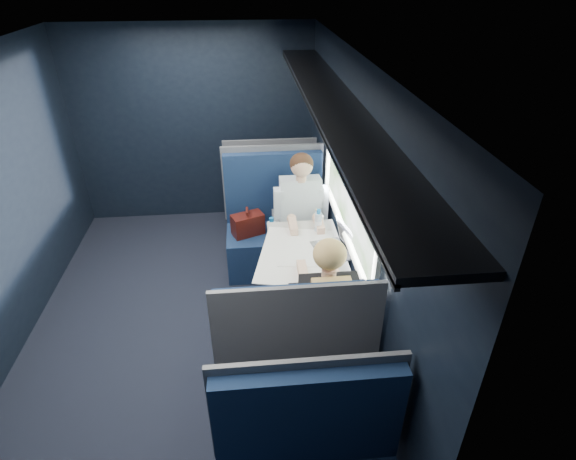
{
  "coord_description": "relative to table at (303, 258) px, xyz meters",
  "views": [
    {
      "loc": [
        0.6,
        -3.13,
        2.85
      ],
      "look_at": [
        0.9,
        0.0,
        0.95
      ],
      "focal_mm": 28.0,
      "sensor_mm": 36.0,
      "label": 1
    }
  ],
  "objects": [
    {
      "name": "seat_bay_far",
      "position": [
        -0.18,
        -0.87,
        -0.25
      ],
      "size": [
        1.04,
        0.62,
        1.26
      ],
      "color": "#0D1C3B",
      "rests_on": "ground"
    },
    {
      "name": "ground",
      "position": [
        -1.03,
        0.0,
        -0.67
      ],
      "size": [
        2.8,
        4.2,
        0.01
      ],
      "primitive_type": "cube",
      "color": "black"
    },
    {
      "name": "seat_bay_near",
      "position": [
        -0.19,
        0.87,
        -0.24
      ],
      "size": [
        1.04,
        0.62,
        1.26
      ],
      "color": "#0D1C3B",
      "rests_on": "ground"
    },
    {
      "name": "laptop",
      "position": [
        0.29,
        -0.04,
        0.15
      ],
      "size": [
        0.33,
        0.39,
        0.26
      ],
      "color": "silver",
      "rests_on": "table"
    },
    {
      "name": "bottle_small",
      "position": [
        0.17,
        0.3,
        0.17
      ],
      "size": [
        0.06,
        0.06,
        0.22
      ],
      "color": "silver",
      "rests_on": "table"
    },
    {
      "name": "man",
      "position": [
        0.07,
        0.7,
        0.06
      ],
      "size": [
        0.53,
        0.56,
        1.32
      ],
      "color": "black",
      "rests_on": "ground"
    },
    {
      "name": "woman",
      "position": [
        0.07,
        -0.71,
        0.06
      ],
      "size": [
        0.53,
        0.56,
        1.32
      ],
      "color": "black",
      "rests_on": "ground"
    },
    {
      "name": "seat_row_front",
      "position": [
        -0.18,
        1.8,
        -0.25
      ],
      "size": [
        1.04,
        0.51,
        1.16
      ],
      "color": "#0D1C3B",
      "rests_on": "ground"
    },
    {
      "name": "papers",
      "position": [
        -0.07,
        -0.07,
        0.08
      ],
      "size": [
        0.75,
        0.95,
        0.01
      ],
      "primitive_type": "cube",
      "rotation": [
        0.0,
        0.0,
        -0.22
      ],
      "color": "white",
      "rests_on": "table"
    },
    {
      "name": "room_shell",
      "position": [
        -1.01,
        0.0,
        0.81
      ],
      "size": [
        3.0,
        4.4,
        2.4
      ],
      "color": "black",
      "rests_on": "ground"
    },
    {
      "name": "table",
      "position": [
        0.0,
        0.0,
        0.0
      ],
      "size": [
        0.62,
        1.0,
        0.74
      ],
      "color": "#54565E",
      "rests_on": "ground"
    },
    {
      "name": "cup",
      "position": [
        0.21,
        0.42,
        0.12
      ],
      "size": [
        0.07,
        0.07,
        0.09
      ],
      "primitive_type": "cylinder",
      "color": "white",
      "rests_on": "table"
    }
  ]
}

